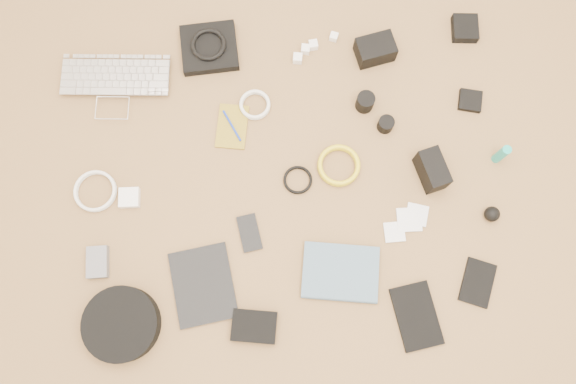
{
  "coord_description": "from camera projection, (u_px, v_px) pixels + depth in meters",
  "views": [
    {
      "loc": [
        -0.04,
        -0.44,
        1.78
      ],
      "look_at": [
        0.0,
        -0.03,
        0.02
      ],
      "focal_mm": 35.0,
      "sensor_mm": 36.0,
      "label": 1
    }
  ],
  "objects": [
    {
      "name": "charger_c",
      "position": [
        334.0,
        37.0,
        1.94
      ],
      "size": [
        0.03,
        0.03,
        0.02
      ],
      "primitive_type": "cube",
      "rotation": [
        0.0,
        0.0,
        -0.42
      ],
      "color": "white",
      "rests_on": "ground"
    },
    {
      "name": "lens_a",
      "position": [
        365.0,
        102.0,
        1.87
      ],
      "size": [
        0.07,
        0.07,
        0.06
      ],
      "primitive_type": "cylinder",
      "rotation": [
        0.0,
        0.0,
        0.24
      ],
      "color": "black",
      "rests_on": "ground"
    },
    {
      "name": "lens_cleaner",
      "position": [
        501.0,
        154.0,
        1.8
      ],
      "size": [
        0.04,
        0.04,
        0.1
      ],
      "primitive_type": "cylinder",
      "rotation": [
        0.0,
        0.0,
        0.4
      ],
      "color": "teal",
      "rests_on": "ground"
    },
    {
      "name": "flash",
      "position": [
        432.0,
        170.0,
        1.8
      ],
      "size": [
        0.1,
        0.14,
        0.09
      ],
      "primitive_type": "cube",
      "rotation": [
        0.0,
        0.0,
        0.23
      ],
      "color": "black",
      "rests_on": "ground"
    },
    {
      "name": "notebook_olive",
      "position": [
        232.0,
        127.0,
        1.88
      ],
      "size": [
        0.13,
        0.17,
        0.01
      ],
      "primitive_type": "cube",
      "rotation": [
        0.0,
        0.0,
        -0.19
      ],
      "color": "olive",
      "rests_on": "ground"
    },
    {
      "name": "charger_b",
      "position": [
        313.0,
        45.0,
        1.93
      ],
      "size": [
        0.03,
        0.03,
        0.03
      ],
      "primitive_type": "cube",
      "rotation": [
        0.0,
        0.0,
        0.06
      ],
      "color": "white",
      "rests_on": "ground"
    },
    {
      "name": "headphones",
      "position": [
        208.0,
        45.0,
        1.9
      ],
      "size": [
        0.12,
        0.12,
        0.02
      ],
      "primitive_type": "torus",
      "rotation": [
        0.0,
        0.0,
        0.03
      ],
      "color": "black",
      "rests_on": "headphone_pouch"
    },
    {
      "name": "filter_case_left",
      "position": [
        394.0,
        232.0,
        1.79
      ],
      "size": [
        0.07,
        0.07,
        0.01
      ],
      "primitive_type": "cube",
      "rotation": [
        0.0,
        0.0,
        -0.02
      ],
      "color": "silver",
      "rests_on": "ground"
    },
    {
      "name": "cable_black",
      "position": [
        298.0,
        180.0,
        1.83
      ],
      "size": [
        0.1,
        0.1,
        0.01
      ],
      "primitive_type": "torus",
      "rotation": [
        0.0,
        0.0,
        -0.07
      ],
      "color": "black",
      "rests_on": "ground"
    },
    {
      "name": "notebook_black_b",
      "position": [
        477.0,
        283.0,
        1.75
      ],
      "size": [
        0.14,
        0.17,
        0.01
      ],
      "primitive_type": "cube",
      "rotation": [
        0.0,
        0.0,
        -0.41
      ],
      "color": "black",
      "rests_on": "ground"
    },
    {
      "name": "pen_blue",
      "position": [
        232.0,
        126.0,
        1.87
      ],
      "size": [
        0.06,
        0.11,
        0.01
      ],
      "primitive_type": "cylinder",
      "rotation": [
        1.57,
        0.0,
        0.41
      ],
      "color": "#152FB0",
      "rests_on": "notebook_olive"
    },
    {
      "name": "dslr_camera",
      "position": [
        375.0,
        50.0,
        1.91
      ],
      "size": [
        0.14,
        0.11,
        0.07
      ],
      "primitive_type": "cube",
      "rotation": [
        0.0,
        0.0,
        0.18
      ],
      "color": "black",
      "rests_on": "ground"
    },
    {
      "name": "cable_white_a",
      "position": [
        255.0,
        105.0,
        1.89
      ],
      "size": [
        0.11,
        0.11,
        0.01
      ],
      "primitive_type": "torus",
      "rotation": [
        0.0,
        0.0,
        -0.05
      ],
      "color": "silver",
      "rests_on": "ground"
    },
    {
      "name": "notebook_black_a",
      "position": [
        416.0,
        316.0,
        1.73
      ],
      "size": [
        0.15,
        0.21,
        0.01
      ],
      "primitive_type": "cube",
      "rotation": [
        0.0,
        0.0,
        0.13
      ],
      "color": "black",
      "rests_on": "ground"
    },
    {
      "name": "charger_a",
      "position": [
        305.0,
        49.0,
        1.93
      ],
      "size": [
        0.03,
        0.03,
        0.03
      ],
      "primitive_type": "cube",
      "rotation": [
        0.0,
        0.0,
        -0.22
      ],
      "color": "white",
      "rests_on": "ground"
    },
    {
      "name": "cable_yellow",
      "position": [
        339.0,
        166.0,
        1.84
      ],
      "size": [
        0.17,
        0.17,
        0.02
      ],
      "primitive_type": "torus",
      "rotation": [
        0.0,
        0.0,
        -0.22
      ],
      "color": "gold",
      "rests_on": "ground"
    },
    {
      "name": "tablet",
      "position": [
        203.0,
        285.0,
        1.75
      ],
      "size": [
        0.21,
        0.26,
        0.01
      ],
      "primitive_type": "cube",
      "rotation": [
        0.0,
        0.0,
        0.11
      ],
      "color": "black",
      "rests_on": "ground"
    },
    {
      "name": "cable_white_b",
      "position": [
        96.0,
        191.0,
        1.82
      ],
      "size": [
        0.16,
        0.16,
        0.01
      ],
      "primitive_type": "torus",
      "rotation": [
        0.0,
        0.0,
        0.14
      ],
      "color": "silver",
      "rests_on": "ground"
    },
    {
      "name": "headphone_pouch",
      "position": [
        209.0,
        48.0,
        1.93
      ],
      "size": [
        0.19,
        0.18,
        0.03
      ],
      "primitive_type": "cube",
      "rotation": [
        0.0,
        0.0,
        0.02
      ],
      "color": "black",
      "rests_on": "ground"
    },
    {
      "name": "paperback",
      "position": [
        339.0,
        301.0,
        1.74
      ],
      "size": [
        0.26,
        0.22,
        0.02
      ],
      "primitive_type": "imported",
      "rotation": [
        0.0,
        0.0,
        1.39
      ],
      "color": "#476278",
      "rests_on": "ground"
    },
    {
      "name": "card_reader",
      "position": [
        470.0,
        101.0,
        1.89
      ],
      "size": [
        0.09,
        0.09,
        0.02
      ],
      "primitive_type": "cube",
      "rotation": [
        0.0,
        0.0,
        -0.27
      ],
      "color": "black",
      "rests_on": "ground"
    },
    {
      "name": "filter_case_mid",
      "position": [
        409.0,
        220.0,
        1.8
      ],
      "size": [
        0.08,
        0.08,
        0.01
      ],
      "primitive_type": "cube",
      "rotation": [
        0.0,
        0.0,
        -0.06
      ],
      "color": "silver",
      "rests_on": "ground"
    },
    {
      "name": "lens_pouch",
      "position": [
        465.0,
        28.0,
        1.94
      ],
      "size": [
        0.1,
        0.11,
        0.03
      ],
      "primitive_type": "cube",
      "rotation": [
        0.0,
        0.0,
        -0.12
      ],
      "color": "black",
      "rests_on": "ground"
    },
    {
      "name": "battery_charger",
      "position": [
        98.0,
        262.0,
        1.76
      ],
      "size": [
        0.07,
        0.1,
        0.03
      ],
      "primitive_type": "cube",
      "rotation": [
        0.0,
        0.0,
        -0.03
      ],
      "color": "slate",
      "rests_on": "ground"
    },
    {
      "name": "laptop",
      "position": [
        115.0,
        91.0,
        1.89
      ],
      "size": [
        0.39,
        0.3,
        0.03
      ],
      "primitive_type": "imported",
      "rotation": [
        0.0,
        0.0,
        -0.11
      ],
      "color": "silver",
      "rests_on": "ground"
    },
    {
      "name": "power_brick",
      "position": [
        129.0,
        198.0,
        1.81
      ],
      "size": [
        0.07,
        0.07,
        0.03
      ],
      "primitive_type": "cube",
      "rotation": [
        0.0,
        0.0,
        -0.06
      ],
      "color": "white",
      "rests_on": "ground"
    },
    {
      "name": "drive_case",
      "position": [
        254.0,
        326.0,
        1.71
      ],
      "size": [
        0.15,
        0.12,
        0.03
      ],
      "primitive_type": "cube",
      "rotation": [
        0.0,
        0.0,
        -0.19
      ],
      "color": "black",
      "rests_on": "ground"
    },
    {
      "name": "air_blower",
      "position": [
        492.0,
        214.0,
        1.79
      ],
      "size": [
        0.05,
        0.05,
        0.05
      ],
      "primitive_type": "sphere",
      "rotation": [
        0.0,
        0.0,
        0.02
      ],
      "color": "black",
      "rests_on": "ground"
    },
    {
      "name": "phone",
      "position": [
        249.0,
        233.0,
        1.79
      ],
      "size": [
        0.08,
        0.13,
        0.01
      ],
      "primitive_type": "cube",
      "rotation": [
        0.0,
        0.0,
        0.14
      ],
      "color": "black",
      "rests_on": "ground"
    },
    {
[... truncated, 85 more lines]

